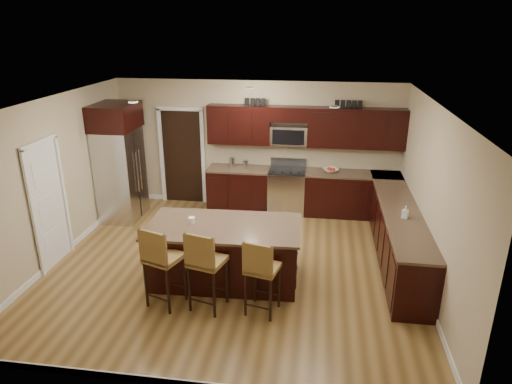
% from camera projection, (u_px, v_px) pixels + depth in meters
% --- Properties ---
extents(floor, '(6.00, 6.00, 0.00)m').
position_uv_depth(floor, '(234.00, 265.00, 7.61)').
color(floor, olive).
rests_on(floor, ground).
extents(ceiling, '(6.00, 6.00, 0.00)m').
position_uv_depth(ceiling, '(231.00, 103.00, 6.66)').
color(ceiling, silver).
rests_on(ceiling, wall_back).
extents(wall_back, '(6.00, 0.00, 6.00)m').
position_uv_depth(wall_back, '(257.00, 145.00, 9.68)').
color(wall_back, tan).
rests_on(wall_back, floor).
extents(wall_left, '(0.00, 5.50, 5.50)m').
position_uv_depth(wall_left, '(54.00, 181.00, 7.54)').
color(wall_left, tan).
rests_on(wall_left, floor).
extents(wall_right, '(0.00, 5.50, 5.50)m').
position_uv_depth(wall_right, '(432.00, 200.00, 6.73)').
color(wall_right, tan).
rests_on(wall_right, floor).
extents(base_cabinets, '(4.02, 3.96, 0.92)m').
position_uv_depth(base_cabinets, '(348.00, 213.00, 8.53)').
color(base_cabinets, black).
rests_on(base_cabinets, floor).
extents(upper_cabinets, '(4.00, 0.33, 0.80)m').
position_uv_depth(upper_cabinets, '(307.00, 126.00, 9.22)').
color(upper_cabinets, black).
rests_on(upper_cabinets, wall_back).
extents(range, '(0.76, 0.64, 1.11)m').
position_uv_depth(range, '(287.00, 190.00, 9.62)').
color(range, silver).
rests_on(range, floor).
extents(microwave, '(0.76, 0.31, 0.40)m').
position_uv_depth(microwave, '(289.00, 135.00, 9.36)').
color(microwave, silver).
rests_on(microwave, upper_cabinets).
extents(doorway, '(0.85, 0.03, 2.06)m').
position_uv_depth(doorway, '(183.00, 157.00, 10.00)').
color(doorway, black).
rests_on(doorway, floor).
extents(pantry_door, '(0.03, 0.80, 2.04)m').
position_uv_depth(pantry_door, '(48.00, 206.00, 7.37)').
color(pantry_door, white).
rests_on(pantry_door, floor).
extents(letter_decor, '(2.20, 0.03, 0.15)m').
position_uv_depth(letter_decor, '(301.00, 103.00, 9.08)').
color(letter_decor, black).
rests_on(letter_decor, upper_cabinets).
extents(island, '(2.37, 1.30, 0.92)m').
position_uv_depth(island, '(225.00, 254.00, 7.08)').
color(island, black).
rests_on(island, floor).
extents(stool_left, '(0.58, 0.58, 1.22)m').
position_uv_depth(stool_left, '(160.00, 258.00, 6.27)').
color(stool_left, olive).
rests_on(stool_left, floor).
extents(stool_mid, '(0.55, 0.55, 1.21)m').
position_uv_depth(stool_mid, '(205.00, 262.00, 6.19)').
color(stool_mid, olive).
rests_on(stool_mid, floor).
extents(stool_right, '(0.51, 0.51, 1.13)m').
position_uv_depth(stool_right, '(261.00, 269.00, 6.11)').
color(stool_right, olive).
rests_on(stool_right, floor).
extents(refrigerator, '(0.79, 0.99, 2.35)m').
position_uv_depth(refrigerator, '(119.00, 161.00, 9.08)').
color(refrigerator, silver).
rests_on(refrigerator, floor).
extents(floor_mat, '(1.12, 0.90, 0.01)m').
position_uv_depth(floor_mat, '(246.00, 227.00, 9.02)').
color(floor_mat, brown).
rests_on(floor_mat, floor).
extents(fruit_bowl, '(0.40, 0.40, 0.07)m').
position_uv_depth(fruit_bowl, '(331.00, 170.00, 9.33)').
color(fruit_bowl, silver).
rests_on(fruit_bowl, base_cabinets).
extents(soap_bottle, '(0.12, 0.12, 0.20)m').
position_uv_depth(soap_bottle, '(405.00, 212.00, 7.13)').
color(soap_bottle, '#B2B2B2').
rests_on(soap_bottle, base_cabinets).
extents(canister_tall, '(0.12, 0.12, 0.23)m').
position_uv_depth(canister_tall, '(232.00, 163.00, 9.58)').
color(canister_tall, silver).
rests_on(canister_tall, base_cabinets).
extents(canister_short, '(0.11, 0.11, 0.18)m').
position_uv_depth(canister_short, '(245.00, 164.00, 9.55)').
color(canister_short, silver).
rests_on(canister_short, base_cabinets).
extents(island_jar, '(0.10, 0.10, 0.10)m').
position_uv_depth(island_jar, '(192.00, 220.00, 6.96)').
color(island_jar, white).
rests_on(island_jar, island).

